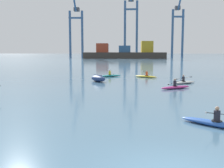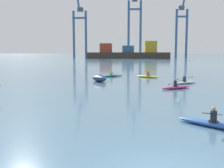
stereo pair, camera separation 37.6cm
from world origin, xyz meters
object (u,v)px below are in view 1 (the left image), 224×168
object	(u,v)px
container_barge	(125,53)
capsized_dinghy	(98,79)
kayak_magenta	(175,87)
gantry_crane_west_mid	(131,21)
kayak_blue	(215,123)
kayak_teal	(110,75)
kayak_white	(184,82)
kayak_yellow	(146,76)
gantry_crane_west	(76,25)
gantry_crane_east_mid	(178,25)

from	to	relation	value
container_barge	capsized_dinghy	distance (m)	104.99
container_barge	kayak_magenta	distance (m)	110.82
gantry_crane_west_mid	kayak_blue	bearing A→B (deg)	-89.55
container_barge	kayak_teal	xyz separation A→B (m)	(-2.12, -98.75, -2.41)
kayak_white	kayak_magenta	bearing A→B (deg)	-111.54
kayak_yellow	kayak_white	distance (m)	7.81
gantry_crane_west	capsized_dinghy	world-z (taller)	gantry_crane_west
gantry_crane_east_mid	kayak_teal	bearing A→B (deg)	-104.94
container_barge	gantry_crane_east_mid	xyz separation A→B (m)	(27.44, 12.04, 14.42)
capsized_dinghy	kayak_white	size ratio (longest dim) A/B	0.88
gantry_crane_west	gantry_crane_west_mid	bearing A→B (deg)	7.39
capsized_dinghy	kayak_yellow	distance (m)	7.95
gantry_crane_west	kayak_white	bearing A→B (deg)	-74.59
gantry_crane_west_mid	kayak_white	bearing A→B (deg)	-88.45
gantry_crane_west_mid	gantry_crane_east_mid	size ratio (longest dim) A/B	1.17
gantry_crane_east_mid	capsized_dinghy	xyz separation A→B (m)	(-30.62, -116.96, -16.64)
kayak_white	gantry_crane_west	bearing A→B (deg)	105.41
kayak_yellow	kayak_magenta	world-z (taller)	same
gantry_crane_west	gantry_crane_east_mid	distance (m)	53.26
gantry_crane_east_mid	kayak_blue	size ratio (longest dim) A/B	11.77
kayak_teal	container_barge	bearing A→B (deg)	88.77
kayak_magenta	kayak_white	xyz separation A→B (m)	(1.63, 4.14, -0.00)
gantry_crane_west	kayak_teal	bearing A→B (deg)	-77.69
gantry_crane_east_mid	kayak_blue	bearing A→B (deg)	-99.75
gantry_crane_east_mid	kayak_white	world-z (taller)	gantry_crane_east_mid
container_barge	kayak_yellow	world-z (taller)	container_barge
kayak_yellow	kayak_teal	world-z (taller)	kayak_yellow
gantry_crane_west_mid	kayak_teal	size ratio (longest dim) A/B	12.73
kayak_teal	kayak_blue	size ratio (longest dim) A/B	1.08
kayak_teal	gantry_crane_west	bearing A→B (deg)	102.31
gantry_crane_east_mid	gantry_crane_west_mid	bearing A→B (deg)	176.85
gantry_crane_west_mid	gantry_crane_east_mid	world-z (taller)	gantry_crane_west_mid
kayak_white	container_barge	bearing A→B (deg)	93.36
capsized_dinghy	gantry_crane_west	bearing A→B (deg)	101.15
gantry_crane_west_mid	gantry_crane_east_mid	bearing A→B (deg)	-3.15
capsized_dinghy	kayak_magenta	world-z (taller)	kayak_magenta
kayak_magenta	kayak_white	bearing A→B (deg)	68.46
gantry_crane_west	kayak_teal	size ratio (longest dim) A/B	11.78
gantry_crane_west_mid	kayak_teal	world-z (taller)	gantry_crane_west_mid
kayak_yellow	container_barge	bearing A→B (deg)	91.56
kayak_blue	kayak_white	world-z (taller)	same
kayak_magenta	kayak_teal	world-z (taller)	kayak_magenta
container_barge	kayak_blue	xyz separation A→B (m)	(4.09, -123.82, -2.41)
gantry_crane_west_mid	kayak_yellow	size ratio (longest dim) A/B	13.09
gantry_crane_west	kayak_yellow	distance (m)	114.18
kayak_blue	capsized_dinghy	bearing A→B (deg)	111.05
capsized_dinghy	kayak_yellow	world-z (taller)	kayak_yellow
capsized_dinghy	gantry_crane_east_mid	bearing A→B (deg)	75.33
gantry_crane_west_mid	kayak_magenta	distance (m)	125.60
gantry_crane_west_mid	kayak_yellow	distance (m)	114.64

